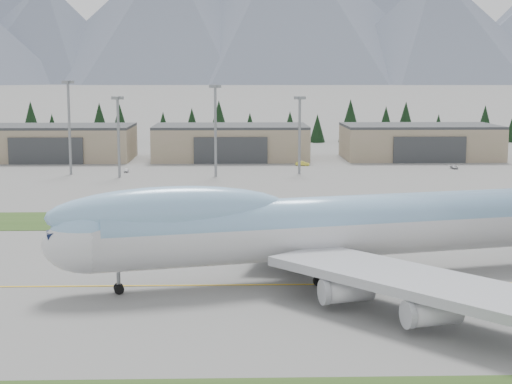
{
  "coord_description": "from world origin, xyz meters",
  "views": [
    {
      "loc": [
        -14.13,
        -96.9,
        26.63
      ],
      "look_at": [
        -10.58,
        26.59,
        8.0
      ],
      "focal_mm": 55.0,
      "sensor_mm": 36.0,
      "label": 1
    }
  ],
  "objects_px": {
    "boeing_747_freighter": "(324,226)",
    "service_vehicle_b": "(303,166)",
    "hangar_left": "(55,142)",
    "hangar_center": "(231,142)",
    "hangar_right": "(420,142)",
    "service_vehicle_a": "(126,172)",
    "service_vehicle_c": "(454,169)"
  },
  "relations": [
    {
      "from": "boeing_747_freighter",
      "to": "service_vehicle_b",
      "type": "bearing_deg",
      "value": 72.73
    },
    {
      "from": "boeing_747_freighter",
      "to": "hangar_left",
      "type": "xyz_separation_m",
      "value": [
        -67.56,
        147.01,
        -1.65
      ]
    },
    {
      "from": "hangar_center",
      "to": "service_vehicle_b",
      "type": "height_order",
      "value": "hangar_center"
    },
    {
      "from": "hangar_right",
      "to": "service_vehicle_b",
      "type": "height_order",
      "value": "hangar_right"
    },
    {
      "from": "boeing_747_freighter",
      "to": "hangar_right",
      "type": "relative_size",
      "value": 1.69
    },
    {
      "from": "boeing_747_freighter",
      "to": "hangar_right",
      "type": "bearing_deg",
      "value": 58.67
    },
    {
      "from": "hangar_right",
      "to": "hangar_left",
      "type": "bearing_deg",
      "value": 180.0
    },
    {
      "from": "service_vehicle_b",
      "to": "hangar_right",
      "type": "bearing_deg",
      "value": -47.86
    },
    {
      "from": "service_vehicle_b",
      "to": "hangar_center",
      "type": "bearing_deg",
      "value": 64.69
    },
    {
      "from": "service_vehicle_a",
      "to": "service_vehicle_b",
      "type": "xyz_separation_m",
      "value": [
        49.64,
        14.18,
        0.0
      ]
    },
    {
      "from": "service_vehicle_c",
      "to": "service_vehicle_a",
      "type": "bearing_deg",
      "value": 178.37
    },
    {
      "from": "hangar_right",
      "to": "service_vehicle_a",
      "type": "relative_size",
      "value": 15.99
    },
    {
      "from": "service_vehicle_a",
      "to": "service_vehicle_b",
      "type": "distance_m",
      "value": 51.62
    },
    {
      "from": "service_vehicle_a",
      "to": "service_vehicle_c",
      "type": "height_order",
      "value": "same"
    },
    {
      "from": "hangar_right",
      "to": "service_vehicle_a",
      "type": "xyz_separation_m",
      "value": [
        -88.52,
        -32.97,
        -5.39
      ]
    },
    {
      "from": "boeing_747_freighter",
      "to": "hangar_center",
      "type": "height_order",
      "value": "boeing_747_freighter"
    },
    {
      "from": "hangar_right",
      "to": "service_vehicle_a",
      "type": "bearing_deg",
      "value": -159.57
    },
    {
      "from": "hangar_center",
      "to": "hangar_right",
      "type": "height_order",
      "value": "same"
    },
    {
      "from": "hangar_right",
      "to": "service_vehicle_c",
      "type": "xyz_separation_m",
      "value": [
        3.45,
        -27.7,
        -5.39
      ]
    },
    {
      "from": "boeing_747_freighter",
      "to": "service_vehicle_c",
      "type": "relative_size",
      "value": 23.06
    },
    {
      "from": "boeing_747_freighter",
      "to": "hangar_left",
      "type": "distance_m",
      "value": 161.8
    },
    {
      "from": "hangar_left",
      "to": "hangar_center",
      "type": "bearing_deg",
      "value": 0.0
    },
    {
      "from": "hangar_center",
      "to": "service_vehicle_a",
      "type": "height_order",
      "value": "hangar_center"
    },
    {
      "from": "service_vehicle_a",
      "to": "service_vehicle_b",
      "type": "height_order",
      "value": "service_vehicle_b"
    },
    {
      "from": "hangar_left",
      "to": "boeing_747_freighter",
      "type": "bearing_deg",
      "value": -65.32
    },
    {
      "from": "service_vehicle_b",
      "to": "service_vehicle_c",
      "type": "distance_m",
      "value": 43.27
    },
    {
      "from": "hangar_center",
      "to": "service_vehicle_b",
      "type": "bearing_deg",
      "value": -41.66
    },
    {
      "from": "boeing_747_freighter",
      "to": "service_vehicle_a",
      "type": "bearing_deg",
      "value": 96.36
    },
    {
      "from": "boeing_747_freighter",
      "to": "service_vehicle_a",
      "type": "relative_size",
      "value": 27.07
    },
    {
      "from": "hangar_right",
      "to": "service_vehicle_b",
      "type": "xyz_separation_m",
      "value": [
        -38.89,
        -18.79,
        -5.39
      ]
    },
    {
      "from": "boeing_747_freighter",
      "to": "hangar_center",
      "type": "distance_m",
      "value": 147.56
    },
    {
      "from": "service_vehicle_a",
      "to": "boeing_747_freighter",
      "type": "bearing_deg",
      "value": -71.75
    }
  ]
}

